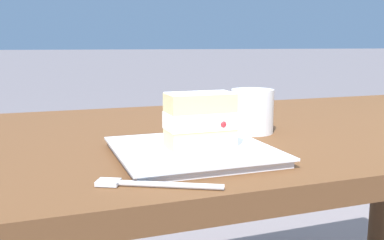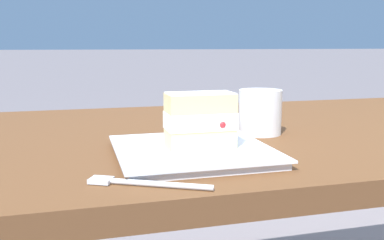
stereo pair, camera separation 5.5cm
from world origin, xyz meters
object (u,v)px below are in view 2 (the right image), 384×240
(patio_table, at_px, (262,166))
(dessert_plate, at_px, (192,151))
(cake_slice, at_px, (200,120))
(coffee_cup, at_px, (260,111))
(dessert_fork, at_px, (141,183))

(patio_table, relative_size, dessert_plate, 6.12)
(patio_table, height_order, cake_slice, cake_slice)
(dessert_plate, bearing_deg, coffee_cup, 37.19)
(dessert_plate, height_order, coffee_cup, coffee_cup)
(dessert_fork, bearing_deg, coffee_cup, 43.14)
(cake_slice, distance_m, dessert_fork, 0.19)
(dessert_plate, bearing_deg, dessert_fork, -128.67)
(dessert_plate, xyz_separation_m, coffee_cup, (0.19, 0.14, 0.04))
(dessert_fork, height_order, coffee_cup, coffee_cup)
(patio_table, height_order, coffee_cup, coffee_cup)
(coffee_cup, bearing_deg, cake_slice, -140.10)
(dessert_plate, relative_size, coffee_cup, 2.75)
(dessert_plate, relative_size, cake_slice, 2.24)
(patio_table, bearing_deg, dessert_fork, -134.42)
(patio_table, bearing_deg, coffee_cup, -120.80)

